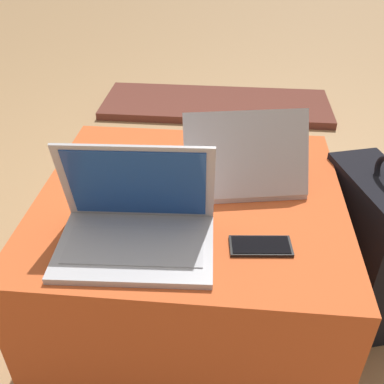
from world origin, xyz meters
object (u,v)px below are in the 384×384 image
(laptop_far, at_px, (242,169))
(cell_phone, at_px, (261,246))
(laptop_near, at_px, (136,225))
(backpack, at_px, (367,250))

(laptop_far, relative_size, cell_phone, 2.42)
(laptop_near, distance_m, laptop_far, 0.36)
(laptop_near, bearing_deg, laptop_far, 45.28)
(laptop_near, xyz_separation_m, laptop_far, (0.24, 0.27, -0.00))
(laptop_far, height_order, backpack, laptop_far)
(cell_phone, bearing_deg, backpack, 123.81)
(laptop_far, distance_m, cell_phone, 0.27)
(laptop_far, xyz_separation_m, cell_phone, (0.05, -0.27, -0.04))
(laptop_near, bearing_deg, cell_phone, -1.69)
(laptop_near, height_order, backpack, laptop_near)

